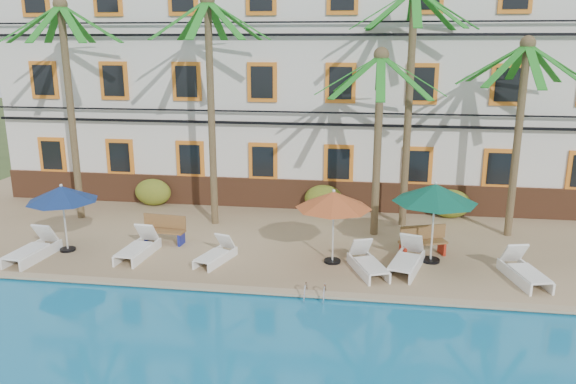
% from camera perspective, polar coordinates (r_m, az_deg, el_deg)
% --- Properties ---
extents(ground, '(100.00, 100.00, 0.00)m').
position_cam_1_polar(ground, '(16.23, -1.80, -9.57)').
color(ground, '#384C23').
rests_on(ground, ground).
extents(pool_deck, '(30.00, 12.00, 0.25)m').
position_cam_1_polar(pool_deck, '(20.79, 0.59, -3.57)').
color(pool_deck, tan).
rests_on(pool_deck, ground).
extents(pool_coping, '(30.00, 0.35, 0.06)m').
position_cam_1_polar(pool_coping, '(15.31, -2.40, -10.01)').
color(pool_coping, tan).
rests_on(pool_coping, pool_deck).
extents(hotel_building, '(25.40, 6.44, 10.22)m').
position_cam_1_polar(hotel_building, '(24.68, 2.20, 11.82)').
color(hotel_building, silver).
rests_on(hotel_building, pool_deck).
extents(palm_a, '(4.29, 4.29, 8.02)m').
position_cam_1_polar(palm_a, '(21.98, -21.46, 10.46)').
color(palm_a, brown).
rests_on(palm_a, pool_deck).
extents(palm_b, '(4.29, 4.29, 8.11)m').
position_cam_1_polar(palm_b, '(19.99, -7.91, 11.14)').
color(palm_b, brown).
rests_on(palm_b, pool_deck).
extents(palm_c, '(4.29, 4.29, 6.35)m').
position_cam_1_polar(palm_c, '(18.95, 9.21, 7.74)').
color(palm_c, brown).
rests_on(palm_c, pool_deck).
extents(palm_d, '(4.29, 4.29, 8.45)m').
position_cam_1_polar(palm_d, '(20.06, 12.32, 11.50)').
color(palm_d, brown).
rests_on(palm_d, pool_deck).
extents(palm_e, '(4.29, 4.29, 6.71)m').
position_cam_1_polar(palm_e, '(20.08, 22.57, 7.80)').
color(palm_e, brown).
rests_on(palm_e, pool_deck).
extents(shrub_left, '(1.50, 0.90, 1.10)m').
position_cam_1_polar(shrub_left, '(23.59, -13.55, -0.02)').
color(shrub_left, '#1D5919').
rests_on(shrub_left, pool_deck).
extents(shrub_mid, '(1.50, 0.90, 1.10)m').
position_cam_1_polar(shrub_mid, '(22.01, 3.64, -0.69)').
color(shrub_mid, '#1D5919').
rests_on(shrub_mid, pool_deck).
extents(shrub_right, '(1.50, 0.90, 1.10)m').
position_cam_1_polar(shrub_right, '(22.18, 16.18, -1.15)').
color(shrub_right, '#1D5919').
rests_on(shrub_right, pool_deck).
extents(umbrella_blue, '(2.21, 2.21, 2.21)m').
position_cam_1_polar(umbrella_blue, '(18.96, -21.98, -0.20)').
color(umbrella_blue, black).
rests_on(umbrella_blue, pool_deck).
extents(umbrella_red, '(2.30, 2.30, 2.30)m').
position_cam_1_polar(umbrella_red, '(16.66, 4.66, -0.85)').
color(umbrella_red, black).
rests_on(umbrella_red, pool_deck).
extents(umbrella_green, '(2.52, 2.52, 2.52)m').
position_cam_1_polar(umbrella_green, '(17.17, 14.72, -0.16)').
color(umbrella_green, black).
rests_on(umbrella_green, pool_deck).
extents(lounger_a, '(0.90, 2.06, 0.95)m').
position_cam_1_polar(lounger_a, '(19.13, -24.48, -5.29)').
color(lounger_a, white).
rests_on(lounger_a, pool_deck).
extents(lounger_b, '(0.84, 1.98, 0.91)m').
position_cam_1_polar(lounger_b, '(18.22, -14.97, -5.43)').
color(lounger_b, white).
rests_on(lounger_b, pool_deck).
extents(lounger_c, '(1.05, 1.74, 0.77)m').
position_cam_1_polar(lounger_c, '(17.33, -7.32, -6.26)').
color(lounger_c, white).
rests_on(lounger_c, pool_deck).
extents(lounger_d, '(1.29, 1.97, 0.88)m').
position_cam_1_polar(lounger_d, '(16.61, 8.08, -7.13)').
color(lounger_d, white).
rests_on(lounger_d, pool_deck).
extents(lounger_e, '(1.25, 2.15, 0.96)m').
position_cam_1_polar(lounger_e, '(16.96, 11.95, -6.74)').
color(lounger_e, white).
rests_on(lounger_e, pool_deck).
extents(lounger_f, '(1.14, 2.05, 0.92)m').
position_cam_1_polar(lounger_f, '(17.21, 22.84, -7.36)').
color(lounger_f, white).
rests_on(lounger_f, pool_deck).
extents(bench_left, '(1.54, 0.62, 0.93)m').
position_cam_1_polar(bench_left, '(19.18, -12.50, -3.68)').
color(bench_left, olive).
rests_on(bench_left, pool_deck).
extents(bench_right, '(1.57, 0.94, 0.93)m').
position_cam_1_polar(bench_right, '(18.18, 13.45, -4.79)').
color(bench_right, olive).
rests_on(bench_right, pool_deck).
extents(pool_ladder, '(0.54, 0.74, 0.74)m').
position_cam_1_polar(pool_ladder, '(15.06, 2.76, -10.58)').
color(pool_ladder, silver).
rests_on(pool_ladder, ground).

